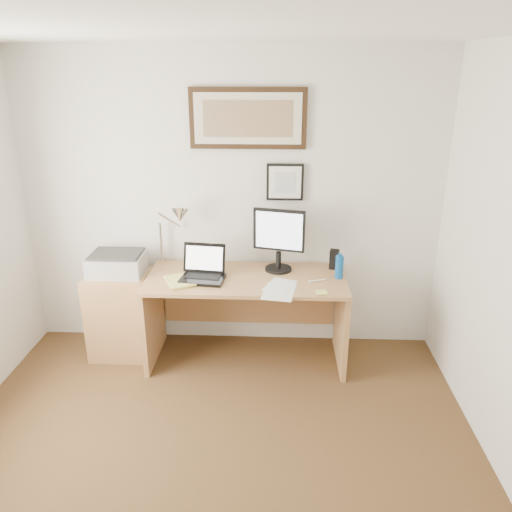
# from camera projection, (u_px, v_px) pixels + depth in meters

# --- Properties ---
(ceiling) EXTENTS (4.00, 4.00, 0.00)m
(ceiling) POSITION_uv_depth(u_px,v_px,m) (175.00, 15.00, 1.85)
(ceiling) COLOR white
(ceiling) RESTS_ON ground
(wall_back) EXTENTS (3.50, 0.02, 2.50)m
(wall_back) POSITION_uv_depth(u_px,v_px,m) (231.00, 205.00, 4.16)
(wall_back) COLOR silver
(wall_back) RESTS_ON ground
(side_cabinet) EXTENTS (0.50, 0.40, 0.73)m
(side_cabinet) POSITION_uv_depth(u_px,v_px,m) (121.00, 315.00, 4.22)
(side_cabinet) COLOR #9F6F42
(side_cabinet) RESTS_ON floor
(water_bottle) EXTENTS (0.06, 0.06, 0.19)m
(water_bottle) POSITION_uv_depth(u_px,v_px,m) (339.00, 267.00, 3.94)
(water_bottle) COLOR #0B4C95
(water_bottle) RESTS_ON desk
(bottle_cap) EXTENTS (0.03, 0.03, 0.02)m
(bottle_cap) POSITION_uv_depth(u_px,v_px,m) (340.00, 255.00, 3.91)
(bottle_cap) COLOR #0B4C95
(bottle_cap) RESTS_ON water_bottle
(speaker) EXTENTS (0.09, 0.08, 0.17)m
(speaker) POSITION_uv_depth(u_px,v_px,m) (334.00, 259.00, 4.13)
(speaker) COLOR black
(speaker) RESTS_ON desk
(paper_sheet_a) EXTENTS (0.27, 0.35, 0.00)m
(paper_sheet_a) POSITION_uv_depth(u_px,v_px,m) (279.00, 292.00, 3.73)
(paper_sheet_a) COLOR white
(paper_sheet_a) RESTS_ON desk
(paper_sheet_b) EXTENTS (0.28, 0.33, 0.00)m
(paper_sheet_b) POSITION_uv_depth(u_px,v_px,m) (280.00, 286.00, 3.83)
(paper_sheet_b) COLOR white
(paper_sheet_b) RESTS_ON desk
(sticky_pad) EXTENTS (0.09, 0.09, 0.01)m
(sticky_pad) POSITION_uv_depth(u_px,v_px,m) (322.00, 292.00, 3.70)
(sticky_pad) COLOR #DDDD69
(sticky_pad) RESTS_ON desk
(marker_pen) EXTENTS (0.14, 0.06, 0.02)m
(marker_pen) POSITION_uv_depth(u_px,v_px,m) (317.00, 281.00, 3.90)
(marker_pen) COLOR white
(marker_pen) RESTS_ON desk
(book) EXTENTS (0.29, 0.33, 0.02)m
(book) POSITION_uv_depth(u_px,v_px,m) (167.00, 283.00, 3.85)
(book) COLOR #D7D565
(book) RESTS_ON desk
(desk) EXTENTS (1.60, 0.70, 0.75)m
(desk) POSITION_uv_depth(u_px,v_px,m) (247.00, 299.00, 4.15)
(desk) COLOR #9F6F42
(desk) RESTS_ON floor
(laptop) EXTENTS (0.37, 0.33, 0.26)m
(laptop) POSITION_uv_depth(u_px,v_px,m) (203.00, 271.00, 3.95)
(laptop) COLOR black
(laptop) RESTS_ON desk
(lcd_monitor) EXTENTS (0.42, 0.22, 0.52)m
(lcd_monitor) POSITION_uv_depth(u_px,v_px,m) (279.00, 237.00, 4.02)
(lcd_monitor) COLOR black
(lcd_monitor) RESTS_ON desk
(printer) EXTENTS (0.44, 0.34, 0.18)m
(printer) POSITION_uv_depth(u_px,v_px,m) (117.00, 263.00, 4.09)
(printer) COLOR #9F9FA2
(printer) RESTS_ON side_cabinet
(desk_lamp) EXTENTS (0.29, 0.27, 0.53)m
(desk_lamp) POSITION_uv_depth(u_px,v_px,m) (178.00, 217.00, 4.03)
(desk_lamp) COLOR white
(desk_lamp) RESTS_ON desk
(picture_large) EXTENTS (0.92, 0.04, 0.47)m
(picture_large) POSITION_uv_depth(u_px,v_px,m) (248.00, 118.00, 3.88)
(picture_large) COLOR black
(picture_large) RESTS_ON wall_back
(picture_small) EXTENTS (0.30, 0.03, 0.30)m
(picture_small) POSITION_uv_depth(u_px,v_px,m) (285.00, 182.00, 4.05)
(picture_small) COLOR black
(picture_small) RESTS_ON wall_back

